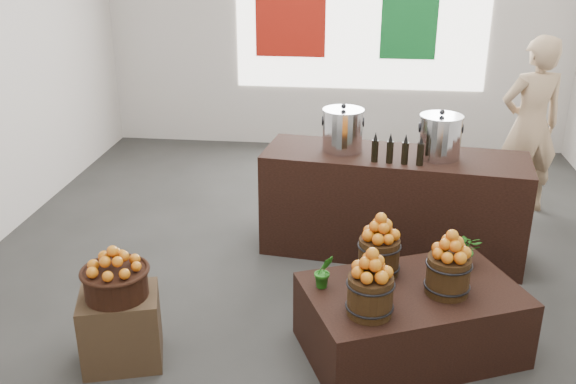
# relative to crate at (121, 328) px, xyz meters

# --- Properties ---
(ground) EXTENTS (7.00, 7.00, 0.00)m
(ground) POSITION_rel_crate_xyz_m (1.19, 1.41, -0.26)
(ground) COLOR #333330
(ground) RESTS_ON ground
(deco_red_left) EXTENTS (0.90, 0.04, 1.40)m
(deco_red_left) POSITION_rel_crate_xyz_m (0.59, 4.88, 1.64)
(deco_red_left) COLOR #A8180C
(deco_red_left) RESTS_ON back_wall
(deco_green_right) EXTENTS (0.70, 0.04, 1.00)m
(deco_green_right) POSITION_rel_crate_xyz_m (2.09, 4.88, 1.44)
(deco_green_right) COLOR #106A28
(deco_green_right) RESTS_ON back_wall
(crate) EXTENTS (0.61, 0.55, 0.51)m
(crate) POSITION_rel_crate_xyz_m (0.00, 0.00, 0.00)
(crate) COLOR #44321F
(crate) RESTS_ON ground
(wicker_basket) EXTENTS (0.41, 0.41, 0.19)m
(wicker_basket) POSITION_rel_crate_xyz_m (0.00, 0.00, 0.35)
(wicker_basket) COLOR black
(wicker_basket) RESTS_ON crate
(apples_in_basket) EXTENTS (0.32, 0.32, 0.17)m
(apples_in_basket) POSITION_rel_crate_xyz_m (0.00, 0.00, 0.53)
(apples_in_basket) COLOR #9F0D05
(apples_in_basket) RESTS_ON wicker_basket
(display_table) EXTENTS (1.66, 1.37, 0.49)m
(display_table) POSITION_rel_crate_xyz_m (1.94, 0.34, -0.01)
(display_table) COLOR black
(display_table) RESTS_ON ground
(apple_bucket_front_left) EXTENTS (0.29, 0.29, 0.26)m
(apple_bucket_front_left) POSITION_rel_crate_xyz_m (1.64, 0.00, 0.37)
(apple_bucket_front_left) COLOR #34220E
(apple_bucket_front_left) RESTS_ON display_table
(apples_in_bucket_front_left) EXTENTS (0.21, 0.21, 0.19)m
(apples_in_bucket_front_left) POSITION_rel_crate_xyz_m (1.64, 0.00, 0.60)
(apples_in_bucket_front_left) COLOR #9F0D05
(apples_in_bucket_front_left) RESTS_ON apple_bucket_front_left
(apple_bucket_front_right) EXTENTS (0.29, 0.29, 0.26)m
(apple_bucket_front_right) POSITION_rel_crate_xyz_m (2.15, 0.31, 0.37)
(apple_bucket_front_right) COLOR #34220E
(apple_bucket_front_right) RESTS_ON display_table
(apples_in_bucket_front_right) EXTENTS (0.21, 0.21, 0.19)m
(apples_in_bucket_front_right) POSITION_rel_crate_xyz_m (2.15, 0.31, 0.60)
(apples_in_bucket_front_right) COLOR #9F0D05
(apples_in_bucket_front_right) RESTS_ON apple_bucket_front_right
(apple_bucket_rear) EXTENTS (0.29, 0.29, 0.26)m
(apple_bucket_rear) POSITION_rel_crate_xyz_m (1.70, 0.53, 0.37)
(apple_bucket_rear) COLOR #34220E
(apple_bucket_rear) RESTS_ON display_table
(apples_in_bucket_rear) EXTENTS (0.21, 0.21, 0.19)m
(apples_in_bucket_rear) POSITION_rel_crate_xyz_m (1.70, 0.53, 0.60)
(apples_in_bucket_rear) COLOR #9F0D05
(apples_in_bucket_rear) RESTS_ON apple_bucket_rear
(herb_garnish_right) EXTENTS (0.24, 0.22, 0.25)m
(herb_garnish_right) POSITION_rel_crate_xyz_m (2.32, 0.72, 0.36)
(herb_garnish_right) COLOR #1C6314
(herb_garnish_right) RESTS_ON display_table
(herb_garnish_left) EXTENTS (0.16, 0.15, 0.24)m
(herb_garnish_left) POSITION_rel_crate_xyz_m (1.34, 0.30, 0.36)
(herb_garnish_left) COLOR #1C6314
(herb_garnish_left) RESTS_ON display_table
(counter) EXTENTS (2.35, 1.00, 0.93)m
(counter) POSITION_rel_crate_xyz_m (1.85, 1.85, 0.21)
(counter) COLOR black
(counter) RESTS_ON ground
(stock_pot_left) EXTENTS (0.35, 0.35, 0.35)m
(stock_pot_left) POSITION_rel_crate_xyz_m (1.39, 1.91, 0.85)
(stock_pot_left) COLOR silver
(stock_pot_left) RESTS_ON counter
(stock_pot_center) EXTENTS (0.35, 0.35, 0.35)m
(stock_pot_center) POSITION_rel_crate_xyz_m (2.21, 1.81, 0.85)
(stock_pot_center) COLOR silver
(stock_pot_center) RESTS_ON counter
(oil_cruets) EXTENTS (0.34, 0.10, 0.26)m
(oil_cruets) POSITION_rel_crate_xyz_m (1.82, 1.62, 0.80)
(oil_cruets) COLOR black
(oil_cruets) RESTS_ON counter
(shopper) EXTENTS (0.76, 0.60, 1.81)m
(shopper) POSITION_rel_crate_xyz_m (3.23, 2.96, 0.65)
(shopper) COLOR tan
(shopper) RESTS_ON ground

